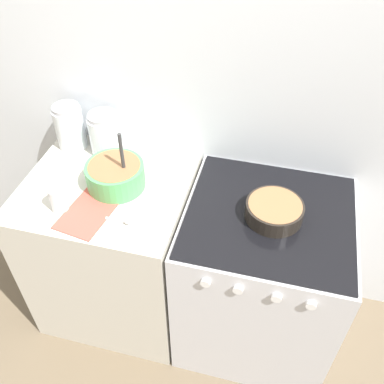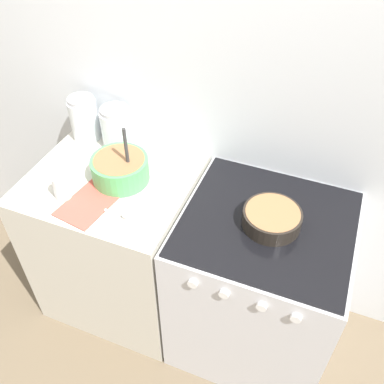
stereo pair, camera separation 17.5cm
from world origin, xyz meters
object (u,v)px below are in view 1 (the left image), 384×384
(stove, at_px, (259,278))
(baking_pan, at_px, (274,210))
(mixing_bowl, at_px, (115,174))
(storage_jar_middle, at_px, (106,136))
(storage_jar_left, at_px, (70,129))
(tin_can, at_px, (58,199))

(stove, distance_m, baking_pan, 0.49)
(mixing_bowl, height_order, storage_jar_middle, mixing_bowl)
(storage_jar_left, bearing_deg, stove, -13.39)
(storage_jar_middle, bearing_deg, stove, -16.20)
(mixing_bowl, height_order, baking_pan, mixing_bowl)
(storage_jar_left, distance_m, tin_can, 0.46)
(stove, bearing_deg, tin_can, -167.98)
(storage_jar_left, bearing_deg, baking_pan, -13.78)
(baking_pan, distance_m, tin_can, 0.90)
(stove, xyz_separation_m, tin_can, (-0.88, -0.19, 0.51))
(mixing_bowl, distance_m, storage_jar_middle, 0.27)
(stove, distance_m, tin_can, 1.03)
(mixing_bowl, relative_size, baking_pan, 1.20)
(stove, height_order, baking_pan, baking_pan)
(storage_jar_left, relative_size, tin_can, 1.92)
(tin_can, bearing_deg, mixing_bowl, 48.66)
(mixing_bowl, relative_size, tin_can, 2.44)
(baking_pan, height_order, storage_jar_middle, storage_jar_middle)
(stove, distance_m, storage_jar_left, 1.18)
(baking_pan, bearing_deg, storage_jar_left, 166.22)
(stove, distance_m, storage_jar_middle, 1.02)
(stove, height_order, storage_jar_middle, storage_jar_middle)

